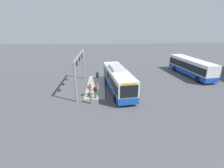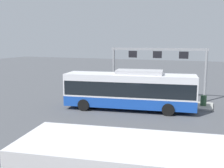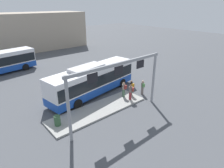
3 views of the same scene
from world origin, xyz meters
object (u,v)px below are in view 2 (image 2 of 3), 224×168
object	(u,v)px
person_boarding	(112,89)
person_waiting_far	(120,90)
bus_main	(129,89)
person_waiting_mid	(122,89)
person_waiting_near	(102,89)
trash_bin	(203,101)

from	to	relation	value
person_boarding	person_waiting_far	xyz separation A→B (m)	(-0.95, 0.20, 0.00)
bus_main	person_waiting_mid	world-z (taller)	bus_main
person_waiting_near	person_waiting_far	bearing A→B (deg)	101.43
person_boarding	bus_main	bearing A→B (deg)	49.43
bus_main	person_boarding	xyz separation A→B (m)	(2.84, -3.16, -0.76)
person_waiting_near	person_waiting_mid	xyz separation A→B (m)	(-2.13, -0.22, 0.16)
person_waiting_near	person_waiting_far	xyz separation A→B (m)	(-2.21, 0.72, 0.16)
trash_bin	person_waiting_far	bearing A→B (deg)	1.93
bus_main	person_waiting_far	bearing A→B (deg)	-65.89
person_waiting_mid	person_waiting_far	distance (m)	0.94
person_waiting_near	person_waiting_mid	world-z (taller)	person_waiting_mid
person_waiting_near	person_waiting_mid	bearing A→B (deg)	125.39
bus_main	person_boarding	distance (m)	4.31
bus_main	person_waiting_near	bearing A→B (deg)	-50.42
person_boarding	person_waiting_near	xyz separation A→B (m)	(1.25, -0.52, -0.16)
person_waiting_far	person_waiting_mid	bearing A→B (deg)	-175.84
person_waiting_near	trash_bin	distance (m)	10.05
person_waiting_mid	person_waiting_near	bearing A→B (deg)	-118.18
person_boarding	person_waiting_near	distance (m)	1.37
trash_bin	person_waiting_near	bearing A→B (deg)	-2.62
person_boarding	person_waiting_far	bearing A→B (deg)	85.48
bus_main	person_waiting_mid	distance (m)	4.43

